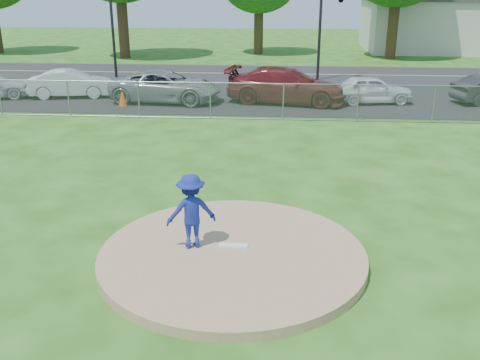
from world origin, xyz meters
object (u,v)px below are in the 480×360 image
object	(u,v)px
parked_car_darkred	(287,85)
traffic_signal_left	(116,19)
parked_car_pearl	(371,89)
commercial_building	(464,24)
pitcher	(191,211)
parked_car_gray	(166,87)
traffic_cone	(123,97)
parked_car_white	(71,84)

from	to	relation	value
parked_car_darkred	traffic_signal_left	bearing A→B (deg)	66.67
parked_car_pearl	commercial_building	bearing A→B (deg)	-35.03
traffic_signal_left	pitcher	xyz separation A→B (m)	(7.92, -21.84, -2.38)
traffic_signal_left	parked_car_gray	bearing A→B (deg)	-58.14
traffic_cone	parked_car_darkred	distance (m)	7.60
parked_car_darkred	parked_car_gray	bearing A→B (deg)	102.47
parked_car_gray	parked_car_pearl	distance (m)	9.65
traffic_cone	parked_car_gray	distance (m)	2.09
parked_car_pearl	traffic_cone	bearing A→B (deg)	88.15
traffic_signal_left	commercial_building	bearing A→B (deg)	32.87
traffic_cone	parked_car_gray	bearing A→B (deg)	28.93
parked_car_gray	parked_car_darkred	xyz separation A→B (m)	(5.68, 0.22, 0.09)
commercial_building	parked_car_white	xyz separation A→B (m)	(-25.41, -22.05, -1.49)
pitcher	parked_car_pearl	bearing A→B (deg)	-130.05
commercial_building	parked_car_darkred	bearing A→B (deg)	-123.33
traffic_signal_left	parked_car_white	world-z (taller)	traffic_signal_left
pitcher	traffic_signal_left	bearing A→B (deg)	-89.10
parked_car_darkred	commercial_building	bearing A→B (deg)	-23.08
traffic_cone	parked_car_white	world-z (taller)	parked_car_white
pitcher	parked_car_gray	bearing A→B (deg)	-95.23
parked_car_white	parked_car_darkred	world-z (taller)	parked_car_darkred
traffic_signal_left	parked_car_pearl	world-z (taller)	traffic_signal_left
commercial_building	parked_car_gray	world-z (taller)	commercial_building
traffic_signal_left	parked_car_gray	world-z (taller)	traffic_signal_left
parked_car_gray	parked_car_darkred	size ratio (longest dim) A/B	0.92
traffic_signal_left	pitcher	bearing A→B (deg)	-70.07
parked_car_white	commercial_building	bearing A→B (deg)	-60.27
traffic_cone	parked_car_white	distance (m)	3.54
traffic_signal_left	traffic_cone	size ratio (longest dim) A/B	7.37
traffic_cone	traffic_signal_left	bearing A→B (deg)	107.24
pitcher	parked_car_darkred	xyz separation A→B (m)	(1.99, 15.26, -0.16)
traffic_cone	parked_car_darkred	xyz separation A→B (m)	(7.49, 1.22, 0.43)
traffic_signal_left	parked_car_pearl	bearing A→B (deg)	-24.61
parked_car_white	parked_car_pearl	xyz separation A→B (m)	(14.52, -0.30, -0.02)
traffic_signal_left	parked_car_pearl	size ratio (longest dim) A/B	1.49
commercial_building	parked_car_pearl	xyz separation A→B (m)	(-10.89, -22.35, -1.51)
commercial_building	traffic_cone	bearing A→B (deg)	-133.19
commercial_building	parked_car_darkred	xyz separation A→B (m)	(-14.85, -22.58, -1.34)
parked_car_white	parked_car_pearl	bearing A→B (deg)	-102.41
commercial_building	traffic_signal_left	bearing A→B (deg)	-147.13
pitcher	parked_car_darkred	size ratio (longest dim) A/B	0.28
commercial_building	traffic_cone	distance (m)	32.69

